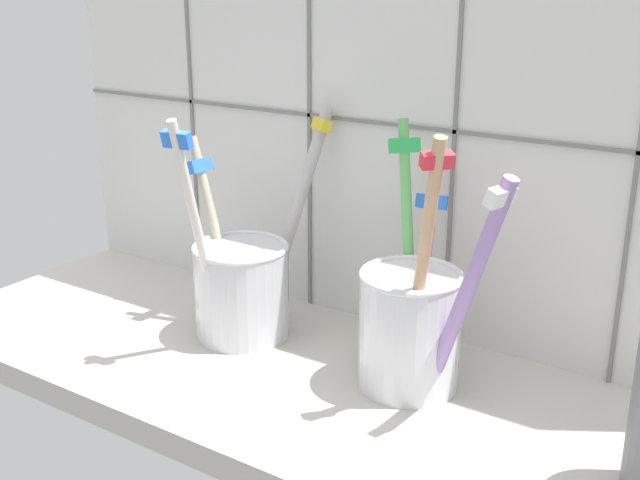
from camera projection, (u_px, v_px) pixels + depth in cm
name	position (u px, v px, depth cm)	size (l,w,h in cm)	color
counter_slab	(299.00, 384.00, 57.85)	(64.00, 22.00, 2.00)	#BCB7AD
tile_wall_back	(386.00, 70.00, 60.37)	(64.00, 2.20, 45.00)	silver
toothbrush_cup_left	(242.00, 283.00, 62.27)	(9.84, 14.82, 18.33)	silver
toothbrush_cup_right	(412.00, 320.00, 54.24)	(12.23, 10.94, 18.75)	silver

